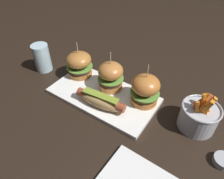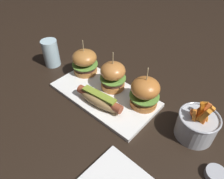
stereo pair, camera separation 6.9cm
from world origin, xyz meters
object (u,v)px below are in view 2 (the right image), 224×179
Objects in this scene: platter_main at (104,95)px; sauce_ramekin at (216,174)px; hot_dog at (99,99)px; slider_left at (85,62)px; water_glass at (50,54)px; slider_right at (145,92)px; fries_bucket at (197,125)px; slider_center at (113,76)px.

platter_main is 7.30× the size of sauce_ramekin.
hot_dog is at bearing -61.54° from platter_main.
slider_left is 1.24× the size of water_glass.
slider_right is 1.08× the size of fries_bucket.
platter_main is at bearing 118.46° from hot_dog.
water_glass reaches higher than platter_main.
sauce_ramekin is at bearing -15.89° from slider_right.
slider_left is 0.46m from fries_bucket.
sauce_ramekin is at bearing -7.66° from slider_left.
hot_dog is 0.20m from slider_left.
slider_center is 0.99× the size of slider_right.
hot_dog is at bearing -136.81° from slider_right.
slider_center is 0.13m from slider_right.
hot_dog is 0.15m from slider_right.
water_glass is (-0.16, -0.05, -0.01)m from slider_left.
water_glass is (-0.31, -0.05, -0.01)m from slider_center.
sauce_ramekin is (0.39, 0.02, -0.03)m from hot_dog.
water_glass is (-0.73, 0.03, 0.05)m from sauce_ramekin.
slider_left is at bearing -179.21° from slider_right.
slider_center reaches higher than water_glass.
fries_bucket is 0.14m from sauce_ramekin.
slider_right is at bearing 19.71° from platter_main.
platter_main is at bearing 0.91° from water_glass.
slider_left is 0.28m from slider_right.
slider_left reaches higher than water_glass.
platter_main is 0.16m from slider_left.
platter_main is 2.71× the size of slider_left.
platter_main is 2.75× the size of fries_bucket.
fries_bucket reaches higher than sauce_ramekin.
hot_dog is 0.39m from sauce_ramekin.
slider_right reaches higher than water_glass.
hot_dog is 1.26× the size of slider_left.
water_glass is at bearing 171.93° from hot_dog.
slider_left is (-0.15, 0.05, 0.06)m from platter_main.
fries_bucket is at bearing 1.35° from slider_center.
hot_dog is at bearing -176.73° from sauce_ramekin.
sauce_ramekin is at bearing -4.19° from platter_main.
fries_bucket is 1.22× the size of water_glass.
hot_dog is 0.34m from water_glass.
slider_center is (0.00, 0.05, 0.06)m from platter_main.
slider_center is (0.15, 0.00, 0.00)m from slider_left.
platter_main is at bearing -170.17° from fries_bucket.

